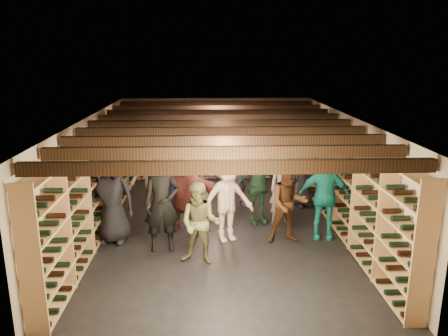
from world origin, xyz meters
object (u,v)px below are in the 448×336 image
crate_stack_right (199,197)px  crate_loose (230,187)px  person_5 (185,191)px  person_9 (151,175)px  person_7 (282,188)px  person_8 (288,203)px  crate_stack_left (167,193)px  person_0 (111,198)px  person_11 (236,175)px  person_4 (324,196)px  person_6 (173,175)px  person_3 (227,199)px  person_12 (304,177)px  person_10 (257,186)px  person_2 (200,224)px  person_1 (162,204)px

crate_stack_right → crate_loose: (0.84, 1.29, -0.17)m
person_5 → person_9: 1.67m
person_7 → person_8: (-0.04, -0.93, -0.03)m
crate_stack_left → person_0: size_ratio=0.37×
crate_loose → person_11: (0.07, -1.29, 0.72)m
person_4 → person_5: 2.88m
person_11 → person_6: bearing=169.5°
person_3 → person_5: (-0.88, 0.60, 0.00)m
crate_stack_left → person_12: bearing=-0.9°
person_0 → person_8: size_ratio=1.15×
person_4 → person_12: (0.02, 1.95, -0.13)m
person_0 → person_4: person_0 is taller
person_5 → person_10: size_ratio=1.02×
crate_stack_right → person_12: bearing=-0.0°
person_0 → person_9: bearing=82.7°
person_3 → person_9: person_3 is taller
crate_stack_left → crate_stack_right: 0.81m
person_12 → person_3: bearing=-158.2°
person_6 → person_12: size_ratio=1.14×
crate_loose → person_12: size_ratio=0.34×
person_2 → person_3: person_3 is taller
person_9 → person_5: bearing=-66.3°
person_3 → person_10: person_3 is taller
crate_loose → person_9: person_9 is taller
person_12 → person_1: bearing=-167.1°
person_10 → crate_stack_left: bearing=133.0°
person_2 → person_7: (1.77, 1.78, 0.09)m
crate_loose → person_7: 2.79m
person_2 → person_3: 1.10m
person_7 → person_2: bearing=-154.8°
person_7 → person_1: bearing=-173.9°
crate_stack_right → person_1: (-0.66, -2.42, 0.68)m
crate_loose → person_0: size_ratio=0.27×
crate_stack_right → person_2: bearing=-88.8°
crate_loose → person_8: 3.63m
person_1 → person_2: (0.72, -0.56, -0.18)m
crate_stack_right → person_4: 3.27m
person_4 → person_6: bearing=158.3°
crate_loose → person_5: person_5 is taller
person_2 → person_12: bearing=65.0°
crate_stack_left → person_7: 2.96m
person_2 → person_5: size_ratio=0.87×
crate_stack_left → person_8: 3.43m
person_4 → crate_stack_left: bearing=157.9°
person_0 → person_7: 3.61m
crate_stack_left → crate_loose: crate_stack_left is taller
crate_stack_right → person_5: person_5 is taller
crate_loose → person_8: (0.96, -3.43, 0.72)m
crate_stack_right → person_7: 2.27m
crate_loose → person_11: person_11 is taller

